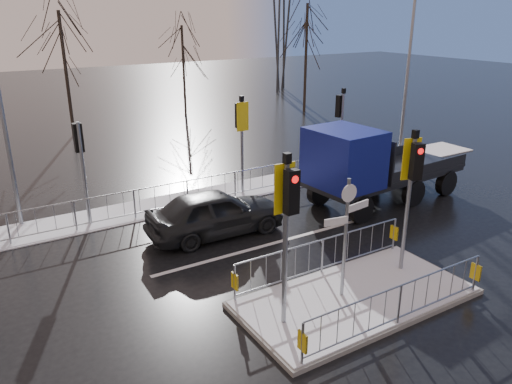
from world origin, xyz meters
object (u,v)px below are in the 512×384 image
car_far_lane (215,212)px  street_lamp_right (409,67)px  flatbed_truck (362,165)px  traffic_island (356,286)px  street_lamp_left (1,92)px

car_far_lane → street_lamp_right: 12.71m
car_far_lane → flatbed_truck: flatbed_truck is taller
traffic_island → street_lamp_left: size_ratio=0.73×
street_lamp_right → street_lamp_left: size_ratio=0.98×
street_lamp_left → car_far_lane: bearing=-38.3°
traffic_island → street_lamp_left: bearing=124.1°
traffic_island → street_lamp_right: bearing=38.7°
street_lamp_right → street_lamp_left: street_lamp_left is taller
flatbed_truck → street_lamp_left: 12.19m
street_lamp_right → street_lamp_left: (-17.00, 1.00, 0.10)m
car_far_lane → street_lamp_left: 7.65m
traffic_island → street_lamp_right: (10.58, 8.49, 4.00)m
flatbed_truck → street_lamp_left: (-10.85, 4.76, 2.87)m
street_lamp_right → street_lamp_left: bearing=176.6°
car_far_lane → flatbed_truck: (5.62, -0.62, 0.86)m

